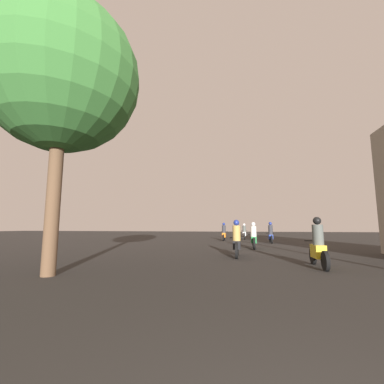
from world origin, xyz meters
The scene contains 7 objects.
motorcycle_yellow centered at (1.62, 8.02, 0.63)m, with size 0.60×1.91×1.55m.
motorcycle_black centered at (-0.92, 10.32, 0.62)m, with size 0.60×1.94×1.53m.
motorcycle_green centered at (-0.08, 14.50, 0.60)m, with size 0.60×1.92×1.49m.
motorcycle_blue centered at (1.36, 19.70, 0.64)m, with size 0.60×1.97×1.58m.
motorcycle_orange centered at (-2.34, 22.33, 0.63)m, with size 0.60×2.02×1.57m.
motorcycle_white centered at (-0.57, 24.84, 0.61)m, with size 0.60×1.93×1.52m.
street_tree centered at (-5.54, 5.23, 5.43)m, with size 4.29×4.29×7.60m.
Camera 1 is at (-0.63, -0.66, 1.26)m, focal length 24.00 mm.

